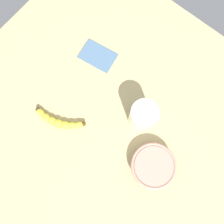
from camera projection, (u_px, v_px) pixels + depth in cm
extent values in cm
cube|color=tan|center=(105.00, 130.00, 77.18)|extent=(120.00, 120.00, 3.00)
ellipsoid|color=yellow|center=(41.00, 113.00, 75.23)|extent=(4.06, 2.60, 2.25)
ellipsoid|color=yellow|center=(46.00, 117.00, 74.93)|extent=(4.03, 2.81, 2.57)
ellipsoid|color=yellow|center=(52.00, 121.00, 74.69)|extent=(4.41, 3.67, 2.89)
ellipsoid|color=yellow|center=(58.00, 123.00, 74.51)|extent=(4.78, 4.41, 3.21)
ellipsoid|color=yellow|center=(65.00, 125.00, 74.40)|extent=(4.80, 4.46, 2.89)
ellipsoid|color=yellow|center=(72.00, 125.00, 74.37)|extent=(4.62, 4.45, 2.57)
ellipsoid|color=yellow|center=(79.00, 125.00, 74.41)|extent=(4.24, 4.39, 2.25)
sphere|color=#513819|center=(38.00, 109.00, 75.46)|extent=(1.77, 1.77, 1.77)
sphere|color=#513819|center=(83.00, 124.00, 74.46)|extent=(1.77, 1.77, 1.77)
cylinder|color=silver|center=(142.00, 115.00, 70.58)|extent=(9.35, 9.35, 12.02)
cylinder|color=beige|center=(142.00, 116.00, 71.68)|extent=(8.85, 8.85, 9.29)
cylinder|color=tan|center=(153.00, 165.00, 71.13)|extent=(13.58, 13.58, 4.50)
torus|color=tan|center=(154.00, 166.00, 69.51)|extent=(15.96, 15.96, 1.20)
cube|color=slate|center=(98.00, 56.00, 80.79)|extent=(15.08, 11.36, 0.60)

